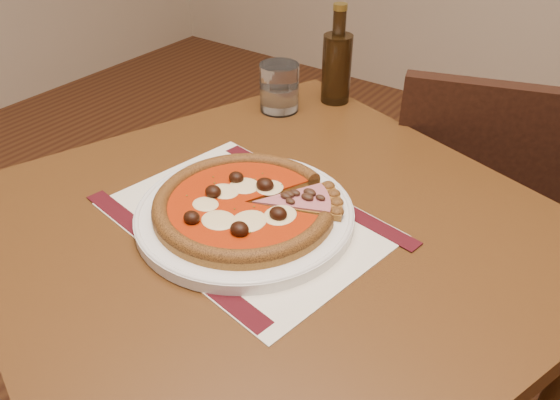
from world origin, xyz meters
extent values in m
cube|color=#583614|center=(-0.15, 0.78, 0.73)|extent=(1.02, 1.02, 0.04)
cylinder|color=#583614|center=(-0.60, 0.57, 0.35)|extent=(0.05, 0.05, 0.71)
cylinder|color=#583614|center=(-0.37, 1.23, 0.35)|extent=(0.05, 0.05, 0.71)
cube|color=black|center=(-0.01, 1.44, 0.41)|extent=(0.51, 0.51, 0.04)
cylinder|color=black|center=(0.10, 1.66, 0.20)|extent=(0.03, 0.03, 0.39)
cylinder|color=black|center=(-0.23, 1.55, 0.20)|extent=(0.03, 0.03, 0.39)
cylinder|color=black|center=(0.21, 1.33, 0.20)|extent=(0.03, 0.03, 0.39)
cylinder|color=black|center=(-0.12, 1.23, 0.20)|extent=(0.03, 0.03, 0.39)
cube|color=black|center=(0.05, 1.27, 0.64)|extent=(0.39, 0.16, 0.42)
cube|color=white|center=(-0.19, 0.76, 0.75)|extent=(0.45, 0.35, 0.00)
cylinder|color=white|center=(-0.19, 0.76, 0.76)|extent=(0.33, 0.33, 0.02)
cylinder|color=#A06A26|center=(-0.19, 0.76, 0.78)|extent=(0.27, 0.27, 0.01)
torus|color=brown|center=(-0.19, 0.76, 0.78)|extent=(0.27, 0.27, 0.02)
cylinder|color=#AE2F08|center=(-0.19, 0.76, 0.78)|extent=(0.23, 0.23, 0.00)
ellipsoid|color=beige|center=(-0.18, 0.81, 0.79)|extent=(0.05, 0.04, 0.01)
ellipsoid|color=beige|center=(-0.24, 0.83, 0.79)|extent=(0.05, 0.04, 0.01)
ellipsoid|color=beige|center=(-0.24, 0.77, 0.79)|extent=(0.05, 0.04, 0.01)
ellipsoid|color=beige|center=(-0.25, 0.71, 0.79)|extent=(0.05, 0.04, 0.01)
ellipsoid|color=beige|center=(-0.19, 0.71, 0.79)|extent=(0.05, 0.04, 0.01)
ellipsoid|color=beige|center=(-0.13, 0.71, 0.79)|extent=(0.05, 0.04, 0.01)
ellipsoid|color=beige|center=(-0.14, 0.77, 0.79)|extent=(0.05, 0.04, 0.01)
ellipsoid|color=black|center=(-0.18, 0.82, 0.80)|extent=(0.03, 0.02, 0.02)
ellipsoid|color=black|center=(-0.26, 0.82, 0.80)|extent=(0.03, 0.02, 0.02)
ellipsoid|color=black|center=(-0.25, 0.75, 0.80)|extent=(0.03, 0.02, 0.02)
ellipsoid|color=black|center=(-0.22, 0.68, 0.80)|extent=(0.03, 0.02, 0.02)
ellipsoid|color=black|center=(-0.15, 0.71, 0.80)|extent=(0.03, 0.02, 0.02)
ellipsoid|color=black|center=(-0.10, 0.76, 0.80)|extent=(0.03, 0.02, 0.02)
ellipsoid|color=#3B2115|center=(-0.14, 0.80, 0.79)|extent=(0.02, 0.01, 0.01)
ellipsoid|color=#3B2115|center=(-0.10, 0.82, 0.79)|extent=(0.02, 0.01, 0.01)
ellipsoid|color=#3B2115|center=(-0.14, 0.80, 0.79)|extent=(0.02, 0.01, 0.01)
ellipsoid|color=#3B2115|center=(-0.11, 0.83, 0.79)|extent=(0.02, 0.01, 0.01)
ellipsoid|color=#3B2115|center=(-0.14, 0.81, 0.79)|extent=(0.02, 0.01, 0.01)
ellipsoid|color=#3B2115|center=(-0.12, 0.84, 0.79)|extent=(0.02, 0.01, 0.01)
ellipsoid|color=#3B2115|center=(-0.15, 0.81, 0.79)|extent=(0.02, 0.01, 0.01)
cylinder|color=white|center=(-0.37, 1.11, 0.80)|extent=(0.09, 0.09, 0.10)
cylinder|color=black|center=(-0.30, 1.22, 0.82)|extent=(0.06, 0.06, 0.14)
cylinder|color=black|center=(-0.30, 1.22, 0.91)|extent=(0.03, 0.03, 0.06)
cylinder|color=olive|center=(-0.30, 1.22, 0.95)|extent=(0.03, 0.03, 0.01)
camera|label=1|loc=(0.24, 0.26, 1.25)|focal=35.00mm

